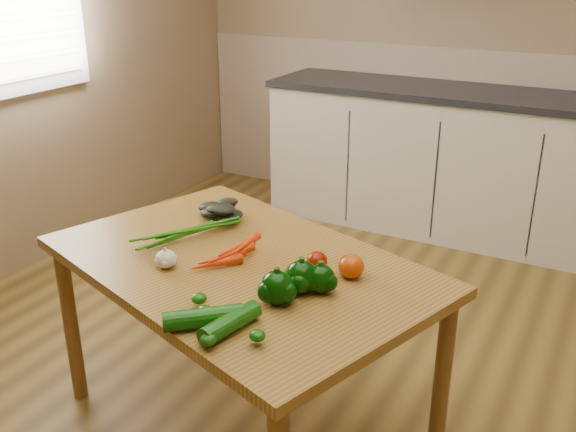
# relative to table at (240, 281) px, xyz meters

# --- Properties ---
(room) EXTENTS (4.04, 5.04, 2.64)m
(room) POSITION_rel_table_xyz_m (0.20, 0.22, 0.63)
(room) COLOR brown
(room) RESTS_ON ground
(counter_run) EXTENTS (2.84, 0.64, 1.14)m
(counter_run) POSITION_rel_table_xyz_m (0.41, 2.24, -0.16)
(counter_run) COLOR beige
(counter_run) RESTS_ON ground
(table) EXTENTS (1.49, 1.20, 0.69)m
(table) POSITION_rel_table_xyz_m (0.00, 0.00, 0.00)
(table) COLOR olive
(table) RESTS_ON ground
(carrot_bunch) EXTENTS (0.29, 0.25, 0.06)m
(carrot_bunch) POSITION_rel_table_xyz_m (-0.09, 0.01, 0.11)
(carrot_bunch) COLOR #E93805
(carrot_bunch) RESTS_ON table
(leafy_greens) EXTENTS (0.18, 0.17, 0.09)m
(leafy_greens) POSITION_rel_table_xyz_m (-0.27, 0.28, 0.12)
(leafy_greens) COLOR black
(leafy_greens) RESTS_ON table
(garlic_bulb) EXTENTS (0.07, 0.07, 0.06)m
(garlic_bulb) POSITION_rel_table_xyz_m (-0.18, -0.16, 0.11)
(garlic_bulb) COLOR white
(garlic_bulb) RESTS_ON table
(pepper_a) EXTENTS (0.10, 0.10, 0.10)m
(pepper_a) POSITION_rel_table_xyz_m (0.28, -0.09, 0.13)
(pepper_a) COLOR black
(pepper_a) RESTS_ON table
(pepper_b) EXTENTS (0.09, 0.09, 0.09)m
(pepper_b) POSITION_rel_table_xyz_m (0.33, -0.06, 0.12)
(pepper_b) COLOR black
(pepper_b) RESTS_ON table
(pepper_c) EXTENTS (0.10, 0.10, 0.10)m
(pepper_c) POSITION_rel_table_xyz_m (0.25, -0.19, 0.13)
(pepper_c) COLOR black
(pepper_c) RESTS_ON table
(tomato_a) EXTENTS (0.07, 0.07, 0.06)m
(tomato_a) POSITION_rel_table_xyz_m (0.26, 0.06, 0.11)
(tomato_a) COLOR #7F1102
(tomato_a) RESTS_ON table
(tomato_b) EXTENTS (0.06, 0.06, 0.06)m
(tomato_b) POSITION_rel_table_xyz_m (0.35, 0.10, 0.11)
(tomato_b) COLOR #C83F05
(tomato_b) RESTS_ON table
(tomato_c) EXTENTS (0.08, 0.08, 0.07)m
(tomato_c) POSITION_rel_table_xyz_m (0.38, 0.07, 0.11)
(tomato_c) COLOR #C83F05
(tomato_c) RESTS_ON table
(zucchini_a) EXTENTS (0.09, 0.20, 0.05)m
(zucchini_a) POSITION_rel_table_xyz_m (0.22, -0.38, 0.10)
(zucchini_a) COLOR #0B4507
(zucchini_a) RESTS_ON table
(zucchini_b) EXTENTS (0.20, 0.19, 0.06)m
(zucchini_b) POSITION_rel_table_xyz_m (0.14, -0.40, 0.11)
(zucchini_b) COLOR #0B4507
(zucchini_b) RESTS_ON table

